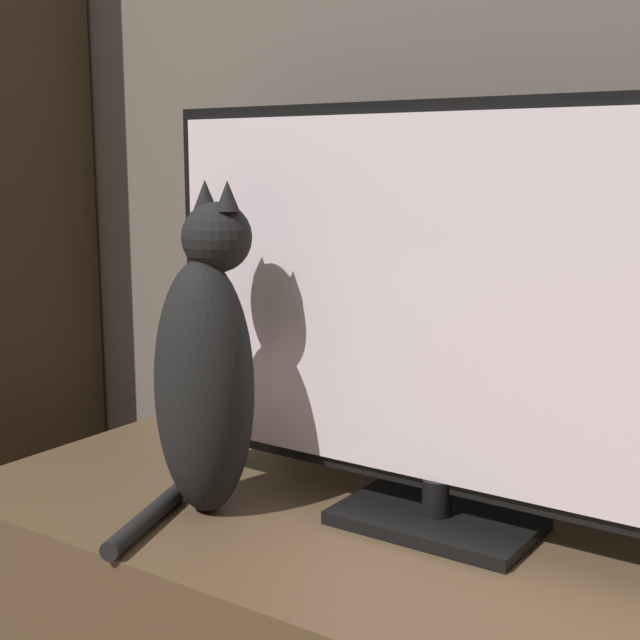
{
  "coord_description": "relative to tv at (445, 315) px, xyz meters",
  "views": [
    {
      "loc": [
        0.56,
        -0.13,
        0.99
      ],
      "look_at": [
        -0.16,
        0.93,
        0.76
      ],
      "focal_mm": 50.0,
      "sensor_mm": 36.0,
      "label": 1
    }
  ],
  "objects": [
    {
      "name": "tv",
      "position": [
        0.0,
        0.0,
        0.0
      ],
      "size": [
        0.97,
        0.18,
        0.62
      ],
      "color": "black",
      "rests_on": "tv_stand"
    },
    {
      "name": "cat",
      "position": [
        -0.33,
        -0.14,
        -0.1
      ],
      "size": [
        0.19,
        0.31,
        0.51
      ],
      "rotation": [
        0.0,
        0.0,
        -0.26
      ],
      "color": "black",
      "rests_on": "tv_stand"
    }
  ]
}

